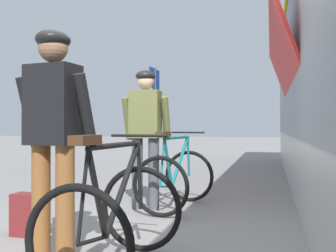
{
  "coord_description": "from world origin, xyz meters",
  "views": [
    {
      "loc": [
        0.97,
        -3.24,
        1.03
      ],
      "look_at": [
        -0.16,
        0.93,
        1.05
      ],
      "focal_mm": 40.74,
      "sensor_mm": 36.0,
      "label": 1
    }
  ],
  "objects": [
    {
      "name": "cyclist_far_in_olive",
      "position": [
        -0.58,
        1.38,
        1.05
      ],
      "size": [
        0.61,
        0.31,
        1.76
      ],
      "color": "#4C515B",
      "rests_on": "ground"
    },
    {
      "name": "platform_sign_post",
      "position": [
        -1.59,
        5.01,
        1.62
      ],
      "size": [
        0.08,
        0.7,
        2.4
      ],
      "color": "#595B60",
      "rests_on": "ground"
    },
    {
      "name": "bicycle_near_black",
      "position": [
        -0.09,
        -0.76,
        0.4
      ],
      "size": [
        0.74,
        1.09,
        0.99
      ],
      "color": "black",
      "rests_on": "ground"
    },
    {
      "name": "bicycle_far_teal",
      "position": [
        -0.2,
        1.46,
        0.4
      ],
      "size": [
        0.83,
        1.15,
        0.99
      ],
      "color": "black",
      "rests_on": "ground"
    },
    {
      "name": "ground_plane",
      "position": [
        0.0,
        0.0,
        0.0
      ],
      "size": [
        80.0,
        80.0,
        0.0
      ],
      "primitive_type": "plane",
      "color": "gray"
    },
    {
      "name": "backpack_on_platform",
      "position": [
        -1.28,
        -0.08,
        0.2
      ],
      "size": [
        0.28,
        0.19,
        0.4
      ],
      "primitive_type": "cube",
      "rotation": [
        0.0,
        0.0,
        -0.02
      ],
      "color": "maroon",
      "rests_on": "ground"
    },
    {
      "name": "cyclist_near_in_dark",
      "position": [
        -0.61,
        -0.7,
        1.05
      ],
      "size": [
        0.63,
        0.35,
        1.76
      ],
      "color": "#935B2D",
      "rests_on": "ground"
    }
  ]
}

